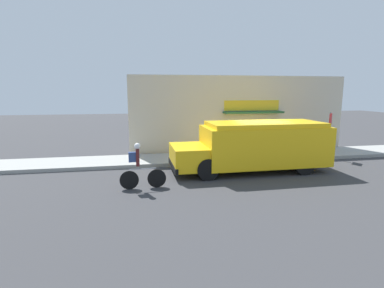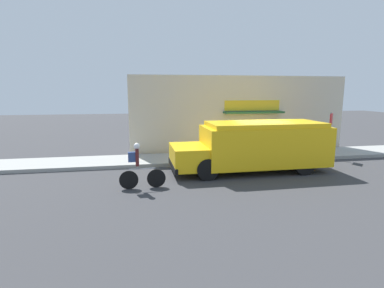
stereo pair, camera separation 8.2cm
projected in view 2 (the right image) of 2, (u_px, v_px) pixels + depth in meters
name	position (u px, v px, depth m)	size (l,w,h in m)	color
ground_plane	(259.00, 163.00, 14.92)	(70.00, 70.00, 0.00)	#38383A
sidewalk	(250.00, 156.00, 16.04)	(28.00, 2.34, 0.18)	#999993
storefront	(242.00, 115.00, 17.14)	(12.72, 0.80, 4.39)	beige
school_bus	(256.00, 145.00, 13.26)	(6.89, 2.85, 2.19)	yellow
cyclist	(139.00, 167.00, 10.86)	(1.69, 0.22, 1.70)	black
stop_sign_post	(330.00, 127.00, 15.65)	(0.45, 0.45, 2.25)	slate
trash_bin	(289.00, 145.00, 16.65)	(0.45, 0.45, 0.78)	slate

